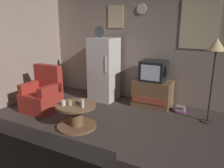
% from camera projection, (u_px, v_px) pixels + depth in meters
% --- Properties ---
extents(ground_plane, '(12.00, 12.00, 0.00)m').
position_uv_depth(ground_plane, '(87.00, 143.00, 3.57)').
color(ground_plane, '#3D332D').
extents(wall_with_art, '(5.20, 0.12, 2.80)m').
position_uv_depth(wall_with_art, '(144.00, 42.00, 5.28)').
color(wall_with_art, gray).
rests_on(wall_with_art, ground_plane).
extents(fridge, '(0.60, 0.62, 1.77)m').
position_uv_depth(fridge, '(104.00, 69.00, 5.40)').
color(fridge, silver).
rests_on(fridge, ground_plane).
extents(tv_stand, '(0.84, 0.53, 0.60)m').
position_uv_depth(tv_stand, '(153.00, 93.00, 5.06)').
color(tv_stand, brown).
rests_on(tv_stand, ground_plane).
extents(crt_tv, '(0.54, 0.51, 0.44)m').
position_uv_depth(crt_tv, '(154.00, 71.00, 4.92)').
color(crt_tv, black).
rests_on(crt_tv, tv_stand).
extents(standing_lamp, '(0.32, 0.32, 1.59)m').
position_uv_depth(standing_lamp, '(216.00, 51.00, 3.96)').
color(standing_lamp, '#332D28').
rests_on(standing_lamp, ground_plane).
extents(coffee_table, '(0.72, 0.72, 0.44)m').
position_uv_depth(coffee_table, '(76.00, 116.00, 4.06)').
color(coffee_table, brown).
rests_on(coffee_table, ground_plane).
extents(wine_glass, '(0.05, 0.05, 0.15)m').
position_uv_depth(wine_glass, '(83.00, 103.00, 3.83)').
color(wine_glass, silver).
rests_on(wine_glass, coffee_table).
extents(mug_ceramic_white, '(0.08, 0.08, 0.09)m').
position_uv_depth(mug_ceramic_white, '(63.00, 103.00, 3.95)').
color(mug_ceramic_white, silver).
rests_on(mug_ceramic_white, coffee_table).
extents(mug_ceramic_tan, '(0.08, 0.08, 0.09)m').
position_uv_depth(mug_ceramic_tan, '(70.00, 103.00, 3.95)').
color(mug_ceramic_tan, tan).
rests_on(mug_ceramic_tan, coffee_table).
extents(remote_control, '(0.16, 0.10, 0.02)m').
position_uv_depth(remote_control, '(78.00, 103.00, 4.03)').
color(remote_control, black).
rests_on(remote_control, coffee_table).
extents(armchair, '(0.68, 0.68, 0.96)m').
position_uv_depth(armchair, '(43.00, 95.00, 4.85)').
color(armchair, '#A52D23').
rests_on(armchair, ground_plane).
extents(book_stack, '(0.22, 0.18, 0.13)m').
position_uv_depth(book_stack, '(180.00, 109.00, 4.79)').
color(book_stack, '#C344C0').
rests_on(book_stack, ground_plane).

